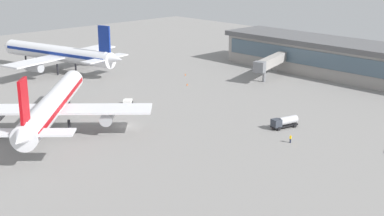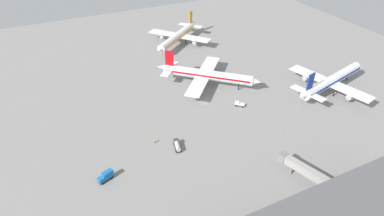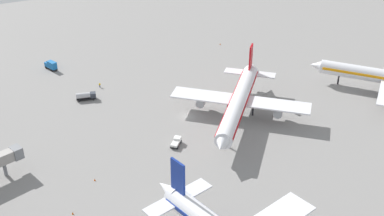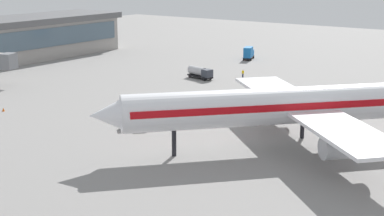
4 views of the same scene
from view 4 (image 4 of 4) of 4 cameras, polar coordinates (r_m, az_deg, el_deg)
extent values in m
plane|color=gray|center=(92.53, 4.46, -1.16)|extent=(288.00, 288.00, 0.00)
cylinder|color=white|center=(77.78, 9.56, 0.25)|extent=(36.05, 33.69, 4.89)
cone|color=white|center=(72.59, -8.12, -0.68)|extent=(6.75, 6.73, 4.65)
cube|color=red|center=(77.69, 9.57, 0.51)|extent=(34.81, 32.56, 0.88)
cube|color=white|center=(78.73, 11.05, -0.02)|extent=(33.82, 35.92, 0.44)
cylinder|color=#A5A8AD|center=(68.88, 14.82, -3.71)|extent=(6.08, 5.89, 2.69)
cylinder|color=#A5A8AD|center=(89.80, 8.07, 0.69)|extent=(6.08, 5.89, 2.69)
cylinder|color=black|center=(74.69, -1.77, -3.44)|extent=(0.59, 0.59, 3.42)
cylinder|color=black|center=(76.79, 12.98, -3.31)|extent=(0.59, 0.59, 3.42)
cylinder|color=black|center=(83.64, 10.74, -1.78)|extent=(0.59, 0.59, 3.42)
cube|color=black|center=(87.85, -5.42, -1.63)|extent=(4.50, 4.40, 0.30)
cube|color=white|center=(87.79, -4.58, -1.11)|extent=(2.61, 2.62, 1.20)
cube|color=#3F596B|center=(87.82, -4.06, -0.93)|extent=(1.16, 1.21, 0.67)
cube|color=white|center=(87.65, -6.01, -1.37)|extent=(3.19, 3.17, 0.60)
cylinder|color=black|center=(88.96, -4.49, -1.51)|extent=(0.79, 0.77, 0.80)
cylinder|color=black|center=(87.14, -4.34, -1.83)|extent=(0.79, 0.77, 0.80)
cylinder|color=black|center=(88.67, -6.47, -1.61)|extent=(0.79, 0.77, 0.80)
cylinder|color=black|center=(86.85, -6.36, -1.94)|extent=(0.79, 0.77, 0.80)
cube|color=black|center=(125.49, 0.80, 3.13)|extent=(3.36, 6.57, 0.30)
cube|color=#333842|center=(123.67, 1.49, 3.42)|extent=(2.28, 2.20, 1.60)
cube|color=#3F596B|center=(123.02, 1.75, 3.51)|extent=(1.57, 0.46, 0.90)
cylinder|color=#B7B7BC|center=(125.96, 0.53, 3.66)|extent=(2.83, 4.80, 1.80)
cylinder|color=black|center=(124.53, 1.80, 2.98)|extent=(0.48, 0.85, 0.80)
cylinder|color=black|center=(123.28, 1.15, 2.87)|extent=(0.48, 0.85, 0.80)
cylinder|color=black|center=(127.76, 0.46, 3.26)|extent=(0.48, 0.85, 0.80)
cylinder|color=black|center=(126.53, -0.19, 3.16)|extent=(0.48, 0.85, 0.80)
cube|color=black|center=(151.97, 5.56, 4.96)|extent=(5.91, 3.72, 0.30)
cube|color=#1966B2|center=(153.69, 5.69, 5.41)|extent=(2.35, 2.41, 1.60)
cube|color=#3F596B|center=(154.43, 5.74, 5.57)|extent=(0.63, 1.52, 0.90)
cube|color=#1966B2|center=(150.88, 5.51, 5.45)|extent=(4.22, 3.10, 2.60)
cylinder|color=black|center=(154.06, 5.33, 5.03)|extent=(0.85, 0.56, 0.80)
cylinder|color=black|center=(153.76, 6.03, 4.99)|extent=(0.85, 0.56, 0.80)
cylinder|color=black|center=(150.25, 5.07, 4.81)|extent=(0.85, 0.56, 0.80)
cylinder|color=black|center=(149.94, 5.79, 4.77)|extent=(0.85, 0.56, 0.80)
cylinder|color=#1E2338|center=(127.45, 4.99, 3.19)|extent=(0.34, 0.34, 0.85)
cylinder|color=yellow|center=(127.32, 4.99, 3.51)|extent=(0.40, 0.40, 0.60)
sphere|color=tan|center=(127.25, 5.00, 3.70)|extent=(0.22, 0.22, 0.22)
cylinder|color=yellow|center=(127.19, 5.08, 3.50)|extent=(0.10, 0.10, 0.54)
cylinder|color=yellow|center=(127.45, 4.91, 3.53)|extent=(0.10, 0.10, 0.54)
cube|color=slate|center=(121.97, -17.51, 4.40)|extent=(3.68, 3.20, 3.08)
cone|color=#EA590C|center=(102.52, -17.96, -0.14)|extent=(0.44, 0.44, 0.60)
camera|label=1|loc=(170.52, 44.29, 14.70)|focal=50.23mm
camera|label=2|loc=(222.80, -15.23, 29.54)|focal=31.70mm
camera|label=3|loc=(123.52, -82.66, 27.81)|focal=46.28mm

